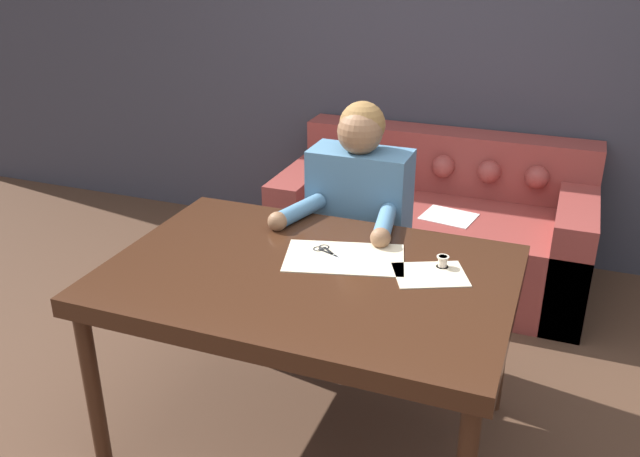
# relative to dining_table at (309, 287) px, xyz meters

# --- Properties ---
(ground_plane) EXTENTS (16.00, 16.00, 0.00)m
(ground_plane) POSITION_rel_dining_table_xyz_m (0.07, -0.01, -0.68)
(ground_plane) COLOR #4C3323
(wall_back) EXTENTS (8.00, 0.06, 2.60)m
(wall_back) POSITION_rel_dining_table_xyz_m (0.07, 1.98, 0.62)
(wall_back) COLOR #383842
(wall_back) RESTS_ON ground_plane
(dining_table) EXTENTS (1.45, 0.99, 0.74)m
(dining_table) POSITION_rel_dining_table_xyz_m (0.00, 0.00, 0.00)
(dining_table) COLOR #381E11
(dining_table) RESTS_ON ground_plane
(couch) EXTENTS (1.69, 0.88, 0.79)m
(couch) POSITION_rel_dining_table_xyz_m (0.15, 1.54, -0.38)
(couch) COLOR brown
(couch) RESTS_ON ground_plane
(person) EXTENTS (0.52, 0.57, 1.20)m
(person) POSITION_rel_dining_table_xyz_m (-0.03, 0.67, -0.07)
(person) COLOR #33281E
(person) RESTS_ON ground_plane
(pattern_paper_main) EXTENTS (0.49, 0.37, 0.00)m
(pattern_paper_main) POSITION_rel_dining_table_xyz_m (0.09, 0.14, 0.07)
(pattern_paper_main) COLOR beige
(pattern_paper_main) RESTS_ON dining_table
(pattern_paper_offcut) EXTENTS (0.31, 0.28, 0.00)m
(pattern_paper_offcut) POSITION_rel_dining_table_xyz_m (0.41, 0.12, 0.07)
(pattern_paper_offcut) COLOR beige
(pattern_paper_offcut) RESTS_ON dining_table
(scissors) EXTENTS (0.21, 0.16, 0.01)m
(scissors) POSITION_rel_dining_table_xyz_m (0.02, 0.16, 0.07)
(scissors) COLOR silver
(scissors) RESTS_ON dining_table
(thread_spool) EXTENTS (0.04, 0.04, 0.05)m
(thread_spool) POSITION_rel_dining_table_xyz_m (0.44, 0.19, 0.09)
(thread_spool) COLOR beige
(thread_spool) RESTS_ON dining_table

